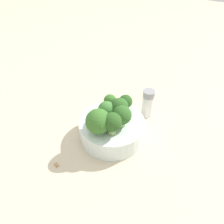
{
  "coord_description": "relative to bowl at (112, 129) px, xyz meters",
  "views": [
    {
      "loc": [
        -0.34,
        -0.19,
        0.41
      ],
      "look_at": [
        0.0,
        0.0,
        0.08
      ],
      "focal_mm": 35.0,
      "sensor_mm": 36.0,
      "label": 1
    }
  ],
  "objects": [
    {
      "name": "broccoli_floret_5",
      "position": [
        0.04,
        0.03,
        0.05
      ],
      "size": [
        0.03,
        0.03,
        0.04
      ],
      "color": "#8EB770",
      "rests_on": "bowl"
    },
    {
      "name": "broccoli_floret_2",
      "position": [
        -0.04,
        0.01,
        0.06
      ],
      "size": [
        0.06,
        0.06,
        0.06
      ],
      "color": "#8EB770",
      "rests_on": "bowl"
    },
    {
      "name": "almond_crumb_0",
      "position": [
        0.13,
        0.08,
        -0.02
      ],
      "size": [
        0.01,
        0.01,
        0.01
      ],
      "primitive_type": "cube",
      "rotation": [
        0.0,
        0.0,
        0.42
      ],
      "color": "olive",
      "rests_on": "ground_plane"
    },
    {
      "name": "ground_plane",
      "position": [
        0.0,
        0.0,
        -0.03
      ],
      "size": [
        3.0,
        3.0,
        0.0
      ],
      "primitive_type": "plane",
      "color": "beige"
    },
    {
      "name": "almond_crumb_1",
      "position": [
        -0.14,
        0.06,
        -0.02
      ],
      "size": [
        0.01,
        0.01,
        0.01
      ],
      "primitive_type": "cube",
      "rotation": [
        0.0,
        0.0,
        4.31
      ],
      "color": "#AD7F4C",
      "rests_on": "ground_plane"
    },
    {
      "name": "broccoli_floret_4",
      "position": [
        -0.03,
        -0.02,
        0.06
      ],
      "size": [
        0.04,
        0.04,
        0.06
      ],
      "color": "#7A9E5B",
      "rests_on": "bowl"
    },
    {
      "name": "bowl",
      "position": [
        0.0,
        0.0,
        0.0
      ],
      "size": [
        0.16,
        0.16,
        0.05
      ],
      "primitive_type": "cylinder",
      "color": "silver",
      "rests_on": "ground_plane"
    },
    {
      "name": "broccoli_floret_0",
      "position": [
        0.02,
        -0.01,
        0.06
      ],
      "size": [
        0.04,
        0.04,
        0.06
      ],
      "color": "#8EB770",
      "rests_on": "bowl"
    },
    {
      "name": "broccoli_floret_6",
      "position": [
        0.05,
        -0.01,
        0.05
      ],
      "size": [
        0.03,
        0.03,
        0.05
      ],
      "color": "#84AD66",
      "rests_on": "bowl"
    },
    {
      "name": "broccoli_floret_3",
      "position": [
        -0.0,
        0.01,
        0.06
      ],
      "size": [
        0.04,
        0.04,
        0.05
      ],
      "color": "#7A9E5B",
      "rests_on": "bowl"
    },
    {
      "name": "broccoli_floret_1",
      "position": [
        -0.0,
        -0.03,
        0.06
      ],
      "size": [
        0.05,
        0.05,
        0.06
      ],
      "color": "#8EB770",
      "rests_on": "bowl"
    },
    {
      "name": "pepper_shaker",
      "position": [
        0.12,
        -0.04,
        0.02
      ],
      "size": [
        0.03,
        0.03,
        0.08
      ],
      "color": "silver",
      "rests_on": "ground_plane"
    }
  ]
}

